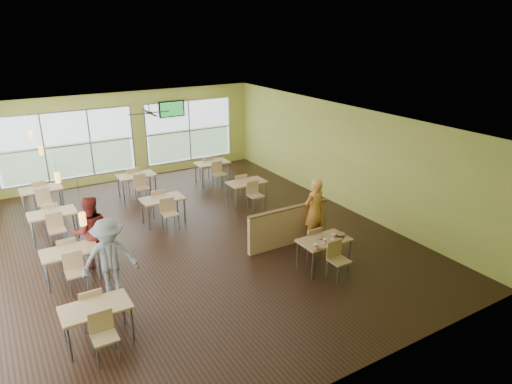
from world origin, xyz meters
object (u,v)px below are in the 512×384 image
main_table (324,244)px  man_plaid (314,211)px  half_wall_divider (288,226)px  food_basket (340,234)px

main_table → man_plaid: man_plaid is taller
main_table → half_wall_divider: (0.00, 1.45, -0.11)m
half_wall_divider → man_plaid: 0.78m
main_table → man_plaid: size_ratio=0.87×
main_table → food_basket: size_ratio=6.11×
man_plaid → food_basket: bearing=73.7°
half_wall_divider → food_basket: size_ratio=9.64×
food_basket → main_table: bearing=175.0°
main_table → food_basket: bearing=-5.0°
half_wall_divider → food_basket: half_wall_divider is taller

